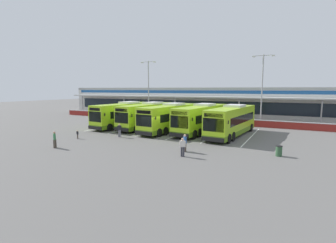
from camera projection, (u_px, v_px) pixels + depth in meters
The scene contains 22 objects.
ground_plane at pixel (152, 137), 30.01m from camera, with size 200.00×200.00×0.00m, color #605E5B.
terminal_building at pixel (217, 102), 53.35m from camera, with size 70.00×13.00×6.00m.
red_barrier_wall at pixel (196, 120), 42.73m from camera, with size 60.00×0.40×1.10m.
coach_bus_leftmost at pixel (125, 115), 38.64m from camera, with size 3.80×12.32×3.78m.
coach_bus_left_centre at pixel (149, 116), 37.36m from camera, with size 3.80×12.32×3.78m.
coach_bus_centre at pixel (171, 118), 34.57m from camera, with size 3.80×12.32×3.78m.
coach_bus_right_centre at pixel (202, 119), 33.35m from camera, with size 3.80×12.32×3.78m.
coach_bus_rightmost at pixel (232, 121), 30.96m from camera, with size 3.80×12.32×3.78m.
bay_stripe_far_west at pixel (115, 125), 40.06m from camera, with size 0.14×13.00×0.01m, color silver.
bay_stripe_west at pixel (136, 127), 38.15m from camera, with size 0.14×13.00×0.01m, color silver.
bay_stripe_mid_west at pixel (161, 129), 36.25m from camera, with size 0.14×13.00×0.01m, color silver.
bay_stripe_centre at pixel (188, 131), 34.35m from camera, with size 0.14×13.00×0.01m, color silver.
bay_stripe_mid_east at pixel (218, 134), 32.44m from camera, with size 0.14×13.00×0.01m, color silver.
bay_stripe_east at pixel (251, 136), 30.54m from camera, with size 0.14×13.00×0.01m, color silver.
pedestrian_with_handbag at pixel (185, 142), 23.08m from camera, with size 0.55×0.59×1.62m.
pedestrian_in_dark_coat at pixel (119, 130), 30.08m from camera, with size 0.49×0.38×1.62m.
pedestrian_child at pixel (78, 134), 29.13m from camera, with size 0.33×0.21×1.00m.
pedestrian_near_bin at pixel (183, 146), 21.41m from camera, with size 0.51×0.36×1.62m.
pedestrian_approaching_bus at pixel (55, 139), 24.59m from camera, with size 0.49×0.42×1.62m.
lamp_post_west at pixel (148, 86), 48.26m from camera, with size 3.24×0.28×11.00m.
lamp_post_centre at pixel (262, 85), 39.12m from camera, with size 3.24×0.28×11.00m.
litter_bin at pixel (279, 151), 21.57m from camera, with size 0.54×0.54×0.93m.
Camera 1 is at (15.21, -25.36, 5.75)m, focal length 26.89 mm.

